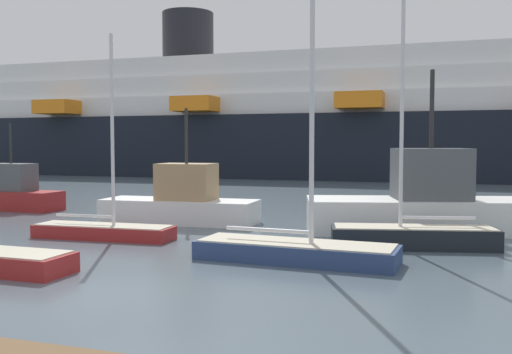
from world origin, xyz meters
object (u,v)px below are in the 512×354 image
fishing_boat_0 (9,193)px  sailboat_5 (413,233)px  sailboat_3 (104,228)px  fishing_boat_2 (422,204)px  fishing_boat_1 (182,202)px  cruise_ship (369,121)px  sailboat_4 (296,245)px

fishing_boat_0 → sailboat_5: bearing=-11.8°
sailboat_3 → fishing_boat_2: sailboat_3 is taller
fishing_boat_1 → cruise_ship: cruise_ship is taller
sailboat_3 → sailboat_4: sailboat_4 is taller
fishing_boat_1 → sailboat_4: bearing=-45.9°
sailboat_3 → cruise_ship: cruise_ship is taller
sailboat_3 → fishing_boat_2: size_ratio=0.80×
fishing_boat_1 → cruise_ship: (3.57, 38.14, 4.96)m
sailboat_4 → cruise_ship: bearing=97.5°
sailboat_4 → cruise_ship: 45.18m
fishing_boat_2 → cruise_ship: (-6.79, 37.45, 4.75)m
sailboat_3 → sailboat_4: (7.91, -1.82, 0.13)m
sailboat_3 → fishing_boat_1: 4.89m
fishing_boat_0 → fishing_boat_1: 11.29m
fishing_boat_2 → cruise_ship: bearing=85.5°
sailboat_3 → cruise_ship: size_ratio=0.06×
fishing_boat_2 → sailboat_4: bearing=-129.8°
sailboat_3 → sailboat_4: 8.12m
sailboat_3 → fishing_boat_0: 12.14m
fishing_boat_0 → cruise_ship: (14.72, 36.32, 4.99)m
cruise_ship → sailboat_3: bearing=-96.2°
sailboat_4 → sailboat_5: sailboat_4 is taller
sailboat_3 → fishing_boat_1: sailboat_3 is taller
fishing_boat_2 → sailboat_5: bearing=-107.0°
sailboat_4 → sailboat_5: 4.76m
sailboat_5 → sailboat_3: bearing=-4.3°
fishing_boat_2 → cruise_ship: 38.35m
sailboat_4 → fishing_boat_1: (-6.95, 6.59, 0.41)m
sailboat_4 → fishing_boat_2: size_ratio=1.25×
sailboat_3 → cruise_ship: (4.53, 42.91, 5.50)m
sailboat_4 → fishing_boat_1: 9.58m
sailboat_4 → fishing_boat_2: (3.41, 7.28, 0.62)m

